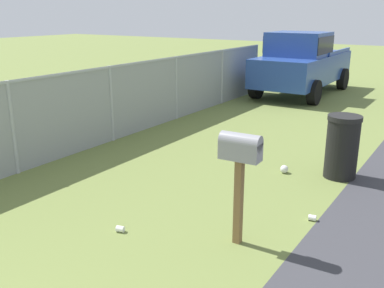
{
  "coord_description": "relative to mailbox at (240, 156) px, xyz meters",
  "views": [
    {
      "loc": [
        0.95,
        -3.09,
        2.73
      ],
      "look_at": [
        6.0,
        0.22,
        0.88
      ],
      "focal_mm": 40.68,
      "sensor_mm": 36.0,
      "label": 1
    }
  ],
  "objects": [
    {
      "name": "mailbox",
      "position": [
        0.0,
        0.0,
        0.0
      ],
      "size": [
        0.23,
        0.5,
        1.4
      ],
      "rotation": [
        0.0,
        0.0,
        0.06
      ],
      "color": "brown",
      "rests_on": "ground"
    },
    {
      "name": "pickup_truck",
      "position": [
        10.06,
        2.85,
        -0.01
      ],
      "size": [
        4.95,
        2.19,
        2.09
      ],
      "rotation": [
        0.0,
        0.0,
        3.15
      ],
      "color": "#284793",
      "rests_on": "ground"
    },
    {
      "name": "trash_bin",
      "position": [
        2.93,
        -0.44,
        -0.57
      ],
      "size": [
        0.56,
        0.56,
        1.08
      ],
      "color": "black",
      "rests_on": "ground"
    },
    {
      "name": "fence_section",
      "position": [
        2.43,
        4.34,
        -0.23
      ],
      "size": [
        14.58,
        0.07,
        1.63
      ],
      "color": "#9EA3A8",
      "rests_on": "ground"
    },
    {
      "name": "litter_bag_near_hydrant",
      "position": [
        2.59,
        0.42,
        -1.05
      ],
      "size": [
        0.14,
        0.14,
        0.14
      ],
      "primitive_type": "sphere",
      "color": "silver",
      "rests_on": "ground"
    },
    {
      "name": "litter_cup_midfield_a",
      "position": [
        -0.6,
        1.39,
        -1.08
      ],
      "size": [
        0.1,
        0.12,
        0.08
      ],
      "primitive_type": "cylinder",
      "rotation": [
        0.0,
        1.57,
        4.99
      ],
      "color": "white",
      "rests_on": "ground"
    },
    {
      "name": "litter_cup_by_mailbox",
      "position": [
        1.08,
        -0.59,
        -1.08
      ],
      "size": [
        0.1,
        0.11,
        0.08
      ],
      "primitive_type": "cylinder",
      "rotation": [
        0.0,
        1.57,
        4.89
      ],
      "color": "white",
      "rests_on": "ground"
    }
  ]
}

